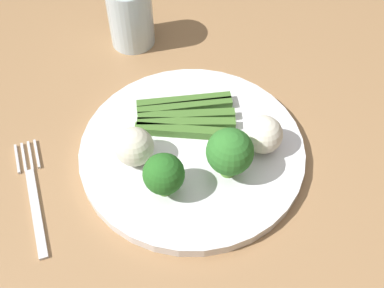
% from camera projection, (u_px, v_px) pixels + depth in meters
% --- Properties ---
extents(dining_table, '(1.33, 0.81, 0.76)m').
position_uv_depth(dining_table, '(213.00, 165.00, 0.71)').
color(dining_table, '#9E754C').
rests_on(dining_table, ground_plane).
extents(plate, '(0.28, 0.28, 0.01)m').
position_uv_depth(plate, '(192.00, 150.00, 0.57)').
color(plate, white).
rests_on(plate, dining_table).
extents(asparagus_bundle, '(0.13, 0.08, 0.01)m').
position_uv_depth(asparagus_bundle, '(185.00, 116.00, 0.59)').
color(asparagus_bundle, '#47752D').
rests_on(asparagus_bundle, plate).
extents(broccoli_front_left, '(0.05, 0.05, 0.07)m').
position_uv_depth(broccoli_front_left, '(234.00, 152.00, 0.51)').
color(broccoli_front_left, '#609E3D').
rests_on(broccoli_front_left, plate).
extents(broccoli_near_center, '(0.05, 0.05, 0.06)m').
position_uv_depth(broccoli_near_center, '(164.00, 174.00, 0.50)').
color(broccoli_near_center, '#568E33').
rests_on(broccoli_near_center, plate).
extents(cauliflower_back_right, '(0.05, 0.05, 0.05)m').
position_uv_depth(cauliflower_back_right, '(134.00, 147.00, 0.54)').
color(cauliflower_back_right, silver).
rests_on(cauliflower_back_right, plate).
extents(cauliflower_right, '(0.05, 0.05, 0.05)m').
position_uv_depth(cauliflower_right, '(263.00, 135.00, 0.55)').
color(cauliflower_right, white).
rests_on(cauliflower_right, plate).
extents(fork, '(0.06, 0.16, 0.00)m').
position_uv_depth(fork, '(33.00, 194.00, 0.54)').
color(fork, silver).
rests_on(fork, dining_table).
extents(water_glass, '(0.07, 0.07, 0.09)m').
position_uv_depth(water_glass, '(131.00, 16.00, 0.67)').
color(water_glass, silver).
rests_on(water_glass, dining_table).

